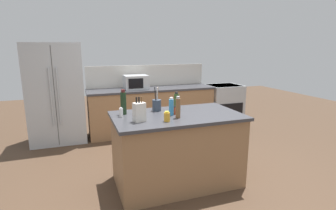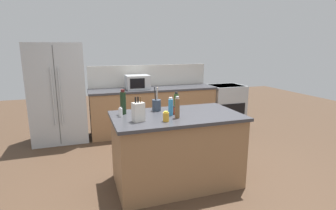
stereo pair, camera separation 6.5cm
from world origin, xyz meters
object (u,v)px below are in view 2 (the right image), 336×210
knife_block (138,112)px  dish_soap_bottle (171,107)px  wine_bottle (123,103)px  pepper_grinder (177,108)px  utensil_crock (157,105)px  range_oven (226,104)px  spice_jar_paprika (174,110)px  olive_oil_bottle (176,102)px  refrigerator (58,93)px  honey_jar (166,117)px  microwave (137,82)px  salt_shaker (121,112)px

knife_block → dish_soap_bottle: bearing=2.2°
wine_bottle → pepper_grinder: wine_bottle is taller
knife_block → utensil_crock: (0.34, 0.43, -0.03)m
utensil_crock → dish_soap_bottle: size_ratio=1.39×
range_oven → spice_jar_paprika: size_ratio=8.74×
olive_oil_bottle → utensil_crock: bearing=168.4°
refrigerator → spice_jar_paprika: refrigerator is taller
spice_jar_paprika → honey_jar: size_ratio=0.87×
honey_jar → pepper_grinder: size_ratio=0.45×
dish_soap_bottle → pepper_grinder: bearing=-75.9°
microwave → honey_jar: bearing=-94.5°
range_oven → refrigerator: bearing=179.2°
salt_shaker → utensil_crock: bearing=17.3°
salt_shaker → pepper_grinder: bearing=-23.2°
range_oven → dish_soap_bottle: 3.12m
salt_shaker → dish_soap_bottle: bearing=-12.6°
range_oven → dish_soap_bottle: bearing=-133.9°
pepper_grinder → knife_block: bearing=179.7°
salt_shaker → knife_block: bearing=-58.8°
range_oven → honey_jar: (-2.27, -2.46, 0.53)m
range_oven → spice_jar_paprika: bearing=-133.6°
range_oven → utensil_crock: 2.99m
refrigerator → knife_block: (1.02, -2.40, 0.12)m
spice_jar_paprika → honey_jar: (-0.20, -0.28, 0.01)m
dish_soap_bottle → wine_bottle: 0.61m
wine_bottle → honey_jar: bearing=-50.6°
refrigerator → pepper_grinder: refrigerator is taller
range_oven → pepper_grinder: pepper_grinder is taller
microwave → utensil_crock: (-0.15, -1.92, -0.06)m
spice_jar_paprika → olive_oil_bottle: 0.24m
refrigerator → utensil_crock: (1.37, -1.97, 0.09)m
knife_block → spice_jar_paprika: 0.54m
range_oven → olive_oil_bottle: 2.85m
microwave → spice_jar_paprika: (0.01, -2.17, -0.09)m
spice_jar_paprika → salt_shaker: size_ratio=0.89×
microwave → utensil_crock: 1.92m
microwave → refrigerator: bearing=178.1°
utensil_crock → range_oven: bearing=40.7°
refrigerator → range_oven: 3.62m
refrigerator → microwave: 1.52m
knife_block → pepper_grinder: knife_block is taller
utensil_crock → olive_oil_bottle: 0.27m
knife_block → pepper_grinder: (0.48, -0.00, 0.01)m
microwave → dish_soap_bottle: (-0.05, -2.21, -0.03)m
wine_bottle → honey_jar: size_ratio=2.64×
spice_jar_paprika → pepper_grinder: bearing=-97.3°
knife_block → spice_jar_paprika: size_ratio=2.75×
refrigerator → pepper_grinder: size_ratio=7.00×
refrigerator → spice_jar_paprika: size_ratio=17.65×
knife_block → pepper_grinder: 0.48m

